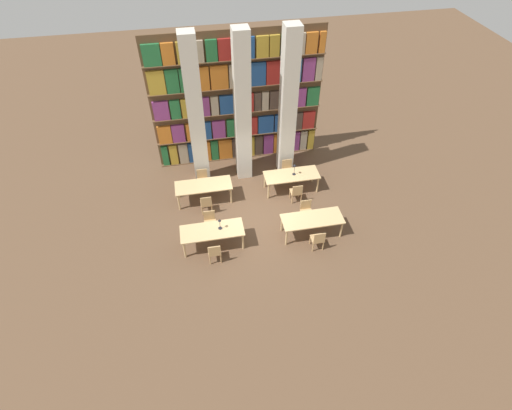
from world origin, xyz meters
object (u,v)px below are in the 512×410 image
Objects in this scene: reading_table_0 at (212,232)px; desk_lamp_1 at (294,168)px; chair_1 at (210,221)px; chair_4 at (206,203)px; pillar_center at (242,111)px; chair_2 at (318,239)px; pillar_right at (288,106)px; chair_3 at (306,210)px; chair_0 at (215,252)px; reading_table_2 at (204,187)px; chair_7 at (287,169)px; chair_6 at (296,192)px; chair_5 at (203,179)px; pillar_left at (196,115)px; reading_table_3 at (292,176)px; reading_table_1 at (312,220)px; desk_lamp_0 at (220,222)px.

desk_lamp_1 is (3.47, 2.36, 0.42)m from reading_table_0.
chair_1 and chair_4 have the same top height.
chair_1 is 1.00× the size of chair_4.
pillar_center is 5.46m from chair_2.
pillar_right is 6.92× the size of chair_3.
pillar_right is 6.92× the size of chair_1.
chair_3 is at bearing 20.54° from chair_0.
chair_2 is 4.79m from reading_table_2.
reading_table_2 is 2.48× the size of chair_7.
chair_6 is (3.40, 1.65, -0.21)m from reading_table_0.
chair_7 is at bearing 42.04° from reading_table_0.
reading_table_0 is 2.48× the size of chair_5.
desk_lamp_1 is at bearing 95.56° from chair_7.
pillar_center is at bearing 65.15° from reading_table_0.
chair_3 is (0.00, 1.42, 0.00)m from chair_2.
reading_table_0 is 2.48× the size of chair_7.
reading_table_0 is at bearing -145.83° from desk_lamp_1.
chair_2 and chair_3 have the same top height.
chair_1 is 3.54m from chair_6.
pillar_left is at bearing 149.33° from chair_6.
reading_table_0 is 0.74m from chair_0.
reading_table_0 is 1.00× the size of reading_table_3.
pillar_left is 2.80× the size of reading_table_3.
reading_table_0 is 2.48× the size of chair_3.
chair_2 is at bearing -87.72° from chair_6.
pillar_left reaches higher than chair_2.
reading_table_1 is (3.49, -0.10, 0.00)m from reading_table_0.
chair_6 is 0.95m from desk_lamp_1.
reading_table_0 is 5.01× the size of desk_lamp_0.
chair_6 is (3.47, -0.73, -0.21)m from reading_table_2.
reading_table_3 is at bearing -154.08° from chair_1.
chair_3 is at bearing -89.05° from desk_lamp_1.
reading_table_0 is (-1.71, -3.68, -2.32)m from pillar_center.
pillar_right is at bearing 91.54° from desk_lamp_1.
pillar_right is 14.01× the size of desk_lamp_0.
pillar_right reaches higher than desk_lamp_0.
chair_4 is (-0.04, 0.96, 0.00)m from chair_1.
reading_table_0 is at bearing -172.39° from desk_lamp_0.
pillar_right is 6.13m from chair_0.
pillar_right reaches higher than chair_5.
chair_3 and chair_7 have the same top height.
pillar_center is 4.37m from chair_3.
chair_6 is at bearing -30.67° from pillar_left.
chair_2 is 1.42m from chair_3.
chair_0 is 1.00× the size of chair_1.
chair_0 reaches higher than reading_table_1.
chair_7 is (-0.10, 3.88, 0.00)m from chair_2.
chair_1 is 3.52m from chair_3.
desk_lamp_0 reaches higher than chair_7.
chair_7 reaches higher than reading_table_0.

